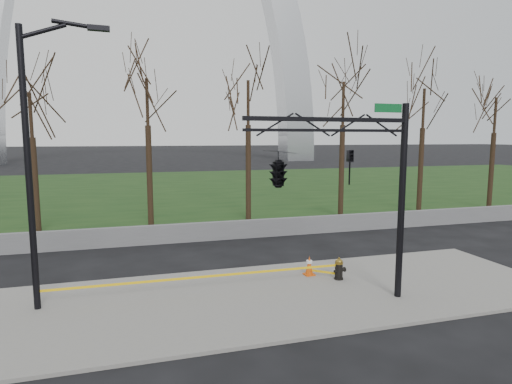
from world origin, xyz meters
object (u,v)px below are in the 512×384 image
object	(u,v)px
street_light	(36,149)
traffic_signal_mast	(304,169)
fire_hydrant	(339,269)
traffic_cone	(309,266)

from	to	relation	value
street_light	traffic_signal_mast	world-z (taller)	street_light
fire_hydrant	street_light	distance (m)	10.24
traffic_signal_mast	traffic_cone	bearing A→B (deg)	61.37
traffic_cone	street_light	xyz separation A→B (m)	(-8.51, -0.58, 4.25)
street_light	traffic_signal_mast	size ratio (longest dim) A/B	1.37
fire_hydrant	traffic_signal_mast	xyz separation A→B (m)	(-2.23, -2.05, 3.69)
fire_hydrant	street_light	bearing A→B (deg)	173.67
fire_hydrant	street_light	size ratio (longest dim) A/B	0.10
traffic_cone	street_light	distance (m)	9.53
fire_hydrant	traffic_cone	bearing A→B (deg)	133.02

